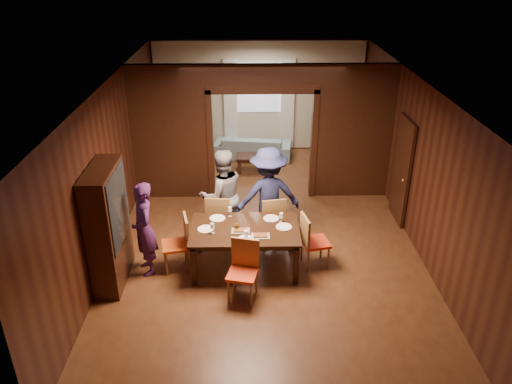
{
  "coord_description": "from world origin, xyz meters",
  "views": [
    {
      "loc": [
        -0.31,
        -8.37,
        4.96
      ],
      "look_at": [
        -0.17,
        -0.4,
        1.05
      ],
      "focal_mm": 35.0,
      "sensor_mm": 36.0,
      "label": 1
    }
  ],
  "objects_px": {
    "coffee_table": "(252,163)",
    "chair_far_l": "(219,217)",
    "person_grey": "(222,195)",
    "dining_table": "(245,248)",
    "sofa": "(253,147)",
    "person_purple": "(144,229)",
    "hutch": "(108,227)",
    "chair_left": "(175,244)",
    "chair_near": "(242,272)",
    "chair_far_r": "(272,219)",
    "person_navy": "(268,196)",
    "chair_right": "(316,241)"
  },
  "relations": [
    {
      "from": "chair_left",
      "to": "chair_right",
      "type": "distance_m",
      "value": 2.38
    },
    {
      "from": "person_grey",
      "to": "chair_far_r",
      "type": "xyz_separation_m",
      "value": [
        0.91,
        -0.18,
        -0.4
      ]
    },
    {
      "from": "dining_table",
      "to": "chair_near",
      "type": "xyz_separation_m",
      "value": [
        -0.04,
        -0.86,
        0.1
      ]
    },
    {
      "from": "dining_table",
      "to": "hutch",
      "type": "height_order",
      "value": "hutch"
    },
    {
      "from": "person_purple",
      "to": "chair_left",
      "type": "distance_m",
      "value": 0.58
    },
    {
      "from": "chair_far_l",
      "to": "dining_table",
      "type": "bearing_deg",
      "value": 123.62
    },
    {
      "from": "chair_far_l",
      "to": "chair_near",
      "type": "height_order",
      "value": "same"
    },
    {
      "from": "coffee_table",
      "to": "chair_far_r",
      "type": "distance_m",
      "value": 3.34
    },
    {
      "from": "person_grey",
      "to": "sofa",
      "type": "xyz_separation_m",
      "value": [
        0.61,
        4.04,
        -0.59
      ]
    },
    {
      "from": "chair_near",
      "to": "person_purple",
      "type": "bearing_deg",
      "value": 168.04
    },
    {
      "from": "sofa",
      "to": "chair_far_l",
      "type": "xyz_separation_m",
      "value": [
        -0.66,
        -4.14,
        0.19
      ]
    },
    {
      "from": "person_purple",
      "to": "chair_left",
      "type": "relative_size",
      "value": 1.68
    },
    {
      "from": "chair_left",
      "to": "hutch",
      "type": "xyz_separation_m",
      "value": [
        -0.98,
        -0.3,
        0.52
      ]
    },
    {
      "from": "chair_far_r",
      "to": "chair_right",
      "type": "bearing_deg",
      "value": 122.13
    },
    {
      "from": "person_purple",
      "to": "coffee_table",
      "type": "height_order",
      "value": "person_purple"
    },
    {
      "from": "dining_table",
      "to": "chair_near",
      "type": "bearing_deg",
      "value": -92.41
    },
    {
      "from": "dining_table",
      "to": "hutch",
      "type": "distance_m",
      "value": 2.27
    },
    {
      "from": "chair_near",
      "to": "person_grey",
      "type": "bearing_deg",
      "value": 115.2
    },
    {
      "from": "person_navy",
      "to": "sofa",
      "type": "relative_size",
      "value": 0.92
    },
    {
      "from": "person_navy",
      "to": "chair_left",
      "type": "distance_m",
      "value": 1.9
    },
    {
      "from": "hutch",
      "to": "chair_left",
      "type": "bearing_deg",
      "value": 17.13
    },
    {
      "from": "person_navy",
      "to": "chair_far_l",
      "type": "distance_m",
      "value": 1.0
    },
    {
      "from": "person_purple",
      "to": "hutch",
      "type": "relative_size",
      "value": 0.81
    },
    {
      "from": "sofa",
      "to": "chair_far_r",
      "type": "relative_size",
      "value": 2.06
    },
    {
      "from": "person_purple",
      "to": "chair_far_r",
      "type": "height_order",
      "value": "person_purple"
    },
    {
      "from": "coffee_table",
      "to": "chair_far_l",
      "type": "xyz_separation_m",
      "value": [
        -0.65,
        -3.24,
        0.28
      ]
    },
    {
      "from": "person_grey",
      "to": "person_navy",
      "type": "xyz_separation_m",
      "value": [
        0.85,
        -0.1,
        0.04
      ]
    },
    {
      "from": "coffee_table",
      "to": "chair_left",
      "type": "relative_size",
      "value": 0.82
    },
    {
      "from": "sofa",
      "to": "chair_right",
      "type": "relative_size",
      "value": 2.06
    },
    {
      "from": "coffee_table",
      "to": "person_grey",
      "type": "bearing_deg",
      "value": -100.74
    },
    {
      "from": "chair_left",
      "to": "hutch",
      "type": "distance_m",
      "value": 1.15
    },
    {
      "from": "hutch",
      "to": "person_purple",
      "type": "bearing_deg",
      "value": 24.04
    },
    {
      "from": "chair_left",
      "to": "chair_far_l",
      "type": "height_order",
      "value": "same"
    },
    {
      "from": "chair_left",
      "to": "chair_near",
      "type": "bearing_deg",
      "value": 40.68
    },
    {
      "from": "dining_table",
      "to": "coffee_table",
      "type": "distance_m",
      "value": 4.14
    },
    {
      "from": "dining_table",
      "to": "coffee_table",
      "type": "bearing_deg",
      "value": 87.56
    },
    {
      "from": "chair_near",
      "to": "chair_left",
      "type": "bearing_deg",
      "value": 156.9
    },
    {
      "from": "person_navy",
      "to": "dining_table",
      "type": "bearing_deg",
      "value": 54.51
    },
    {
      "from": "person_grey",
      "to": "hutch",
      "type": "height_order",
      "value": "hutch"
    },
    {
      "from": "person_grey",
      "to": "dining_table",
      "type": "xyz_separation_m",
      "value": [
        0.42,
        -1.0,
        -0.5
      ]
    },
    {
      "from": "person_navy",
      "to": "coffee_table",
      "type": "height_order",
      "value": "person_navy"
    },
    {
      "from": "chair_left",
      "to": "sofa",
      "type": "bearing_deg",
      "value": 152.23
    },
    {
      "from": "person_navy",
      "to": "chair_near",
      "type": "height_order",
      "value": "person_navy"
    },
    {
      "from": "sofa",
      "to": "person_purple",
      "type": "bearing_deg",
      "value": 77.85
    },
    {
      "from": "chair_right",
      "to": "chair_near",
      "type": "xyz_separation_m",
      "value": [
        -1.24,
        -0.9,
        0.0
      ]
    },
    {
      "from": "sofa",
      "to": "chair_far_r",
      "type": "xyz_separation_m",
      "value": [
        0.3,
        -4.22,
        0.19
      ]
    },
    {
      "from": "person_purple",
      "to": "hutch",
      "type": "bearing_deg",
      "value": -88.53
    },
    {
      "from": "chair_right",
      "to": "chair_far_r",
      "type": "bearing_deg",
      "value": 30.4
    },
    {
      "from": "person_purple",
      "to": "coffee_table",
      "type": "xyz_separation_m",
      "value": [
        1.83,
        4.22,
        -0.61
      ]
    },
    {
      "from": "sofa",
      "to": "coffee_table",
      "type": "distance_m",
      "value": 0.91
    }
  ]
}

